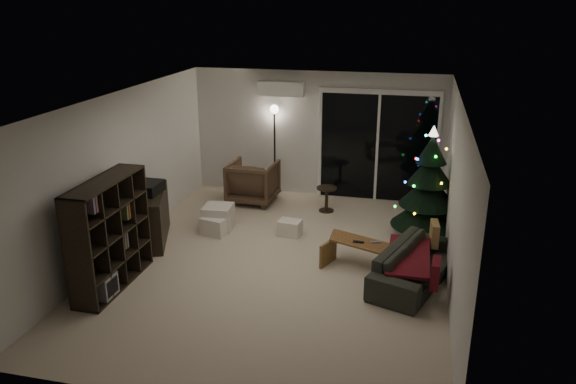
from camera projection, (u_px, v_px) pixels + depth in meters
name	position (u px, v px, depth m)	size (l,w,h in m)	color
room	(325.00, 173.00, 9.50)	(6.50, 7.51, 2.60)	beige
bookshelf	(97.00, 233.00, 7.71)	(0.39, 1.55, 1.55)	black
media_cabinet	(150.00, 217.00, 9.23)	(0.50, 1.33, 0.83)	black
stereo	(147.00, 188.00, 9.06)	(0.42, 0.50, 0.18)	black
armchair	(253.00, 182.00, 10.98)	(0.88, 0.90, 0.82)	#453120
ottoman	(218.00, 217.00, 9.74)	(0.48, 0.48, 0.43)	beige
cardboard_box_a	(215.00, 226.00, 9.55)	(0.42, 0.32, 0.30)	#F1E7CE
cardboard_box_b	(290.00, 228.00, 9.52)	(0.38, 0.28, 0.26)	#F1E7CE
side_table	(327.00, 199.00, 10.55)	(0.38, 0.38, 0.47)	black
floor_lamp	(275.00, 150.00, 11.46)	(0.28, 0.28, 1.75)	black
sofa	(415.00, 264.00, 7.91)	(1.85, 0.72, 0.54)	#2B3027
sofa_throw	(409.00, 256.00, 7.90)	(0.58, 1.34, 0.04)	maroon
cushion_a	(434.00, 234.00, 8.38)	(0.11, 0.36, 0.36)	#966A42
cushion_b	(436.00, 273.00, 7.19)	(0.11, 0.36, 0.36)	maroon
coffee_table	(368.00, 256.00, 8.34)	(1.26, 0.44, 0.40)	brown
remote_a	(358.00, 242.00, 8.30)	(0.16, 0.05, 0.02)	black
remote_b	(376.00, 242.00, 8.29)	(0.15, 0.04, 0.02)	slate
christmas_tree	(429.00, 183.00, 9.18)	(1.18, 1.18, 1.91)	black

